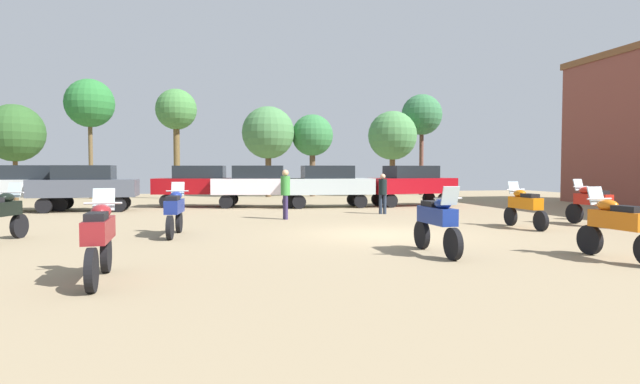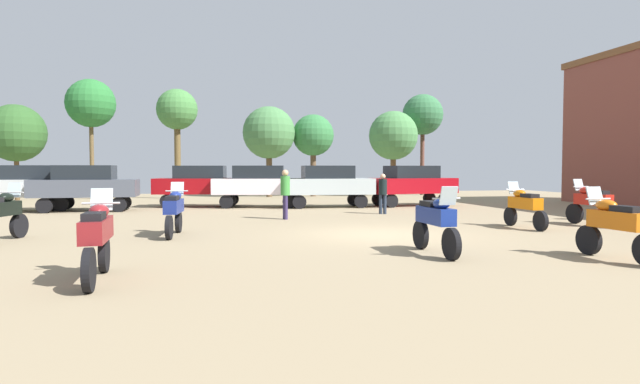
% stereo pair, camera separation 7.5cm
% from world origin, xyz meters
% --- Properties ---
extents(ground_plane, '(44.00, 52.00, 0.02)m').
position_xyz_m(ground_plane, '(0.00, 0.00, 0.01)').
color(ground_plane, '#917E5F').
extents(motorcycle_1, '(0.62, 2.23, 1.51)m').
position_xyz_m(motorcycle_1, '(-6.49, -4.75, 0.76)').
color(motorcycle_1, black).
rests_on(motorcycle_1, ground).
extents(motorcycle_3, '(0.62, 2.18, 1.50)m').
position_xyz_m(motorcycle_3, '(0.09, -3.43, 0.75)').
color(motorcycle_3, black).
rests_on(motorcycle_3, ground).
extents(motorcycle_4, '(0.63, 2.16, 1.51)m').
position_xyz_m(motorcycle_4, '(7.47, 0.77, 0.76)').
color(motorcycle_4, black).
rests_on(motorcycle_4, ground).
extents(motorcycle_5, '(0.62, 2.19, 1.47)m').
position_xyz_m(motorcycle_5, '(-5.67, 0.92, 0.74)').
color(motorcycle_5, black).
rests_on(motorcycle_5, ground).
extents(motorcycle_6, '(0.62, 2.10, 1.47)m').
position_xyz_m(motorcycle_6, '(3.36, -4.83, 0.74)').
color(motorcycle_6, black).
rests_on(motorcycle_6, ground).
extents(motorcycle_7, '(0.62, 2.17, 1.44)m').
position_xyz_m(motorcycle_7, '(4.89, 0.59, 0.73)').
color(motorcycle_7, black).
rests_on(motorcycle_7, ground).
extents(car_1, '(4.50, 2.36, 2.00)m').
position_xyz_m(car_1, '(-5.20, 11.97, 1.19)').
color(car_1, black).
rests_on(car_1, ground).
extents(car_2, '(4.32, 1.86, 2.00)m').
position_xyz_m(car_2, '(-10.03, 10.22, 1.19)').
color(car_2, black).
rests_on(car_2, ground).
extents(car_3, '(4.54, 2.47, 2.00)m').
position_xyz_m(car_3, '(-2.44, 10.98, 1.19)').
color(car_3, black).
rests_on(car_3, ground).
extents(car_4, '(4.43, 2.13, 2.00)m').
position_xyz_m(car_4, '(-12.60, 10.90, 1.19)').
color(car_4, black).
rests_on(car_4, ground).
extents(car_5, '(4.49, 2.30, 2.00)m').
position_xyz_m(car_5, '(5.08, 10.37, 1.19)').
color(car_5, black).
rests_on(car_5, ground).
extents(car_6, '(4.37, 1.98, 2.00)m').
position_xyz_m(car_6, '(0.79, 10.30, 1.19)').
color(car_6, black).
rests_on(car_6, ground).
extents(person_1, '(0.41, 0.41, 1.65)m').
position_xyz_m(person_1, '(2.19, 6.27, 0.98)').
color(person_1, '#222C3D').
rests_on(person_1, ground).
extents(person_2, '(0.38, 0.38, 1.82)m').
position_xyz_m(person_2, '(-2.02, 4.90, 1.09)').
color(person_2, '#322750').
rests_on(person_2, ground).
extents(tree_1, '(3.30, 3.30, 5.75)m').
position_xyz_m(tree_1, '(7.39, 19.36, 4.09)').
color(tree_1, brown).
rests_on(tree_1, ground).
extents(tree_2, '(2.95, 2.95, 7.36)m').
position_xyz_m(tree_2, '(-11.92, 20.34, 5.86)').
color(tree_2, brown).
rests_on(tree_2, ground).
extents(tree_4, '(2.78, 2.78, 5.49)m').
position_xyz_m(tree_4, '(2.02, 20.20, 4.07)').
color(tree_4, brown).
rests_on(tree_4, ground).
extents(tree_5, '(2.86, 2.86, 7.09)m').
position_xyz_m(tree_5, '(9.93, 20.39, 5.62)').
color(tree_5, brown).
rests_on(tree_5, ground).
extents(tree_6, '(2.49, 2.49, 6.73)m').
position_xyz_m(tree_6, '(-6.71, 19.05, 5.38)').
color(tree_6, brown).
rests_on(tree_6, ground).
extents(tree_7, '(3.35, 3.35, 5.61)m').
position_xyz_m(tree_7, '(-15.84, 19.38, 3.94)').
color(tree_7, brown).
rests_on(tree_7, ground).
extents(tree_8, '(3.44, 3.44, 5.93)m').
position_xyz_m(tree_8, '(-0.96, 20.04, 4.20)').
color(tree_8, brown).
rests_on(tree_8, ground).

